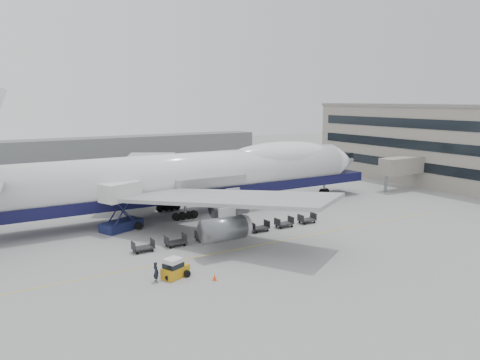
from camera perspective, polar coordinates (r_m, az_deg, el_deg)
ground at (r=59.31m, az=-0.33°, el=-6.32°), size 260.00×260.00×0.00m
apron_line at (r=54.48m, az=2.96°, el=-7.81°), size 60.00×0.15×0.01m
hangar at (r=121.05m, az=-22.05°, el=2.94°), size 110.00×8.00×7.00m
airliner at (r=68.68m, az=-5.05°, el=0.68°), size 67.00×55.30×19.98m
catering_truck at (r=61.24m, az=-14.36°, el=-2.78°), size 5.86×4.98×6.16m
baggage_tug at (r=44.93m, az=-7.98°, el=-10.66°), size 2.92×2.30×1.89m
ground_worker at (r=44.10m, az=-10.21°, el=-10.98°), size 0.60×0.78×1.89m
traffic_cone at (r=44.08m, az=-3.11°, el=-11.78°), size 0.39×0.39×0.58m
dolly_0 at (r=52.72m, az=-11.73°, el=-8.01°), size 2.30×1.35×1.30m
dolly_1 at (r=54.05m, az=-7.87°, el=-7.45°), size 2.30×1.35×1.30m
dolly_2 at (r=55.61m, az=-4.22°, el=-6.88°), size 2.30×1.35×1.30m
dolly_3 at (r=57.39m, az=-0.79°, el=-6.32°), size 2.30×1.35×1.30m
dolly_4 at (r=59.37m, az=2.42°, el=-5.78°), size 2.30×1.35×1.30m
dolly_5 at (r=61.52m, az=5.40°, el=-5.26°), size 2.30×1.35×1.30m
dolly_6 at (r=63.82m, az=8.17°, el=-4.76°), size 2.30×1.35×1.30m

